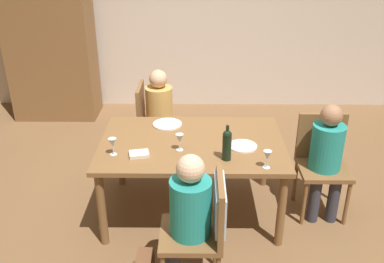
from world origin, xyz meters
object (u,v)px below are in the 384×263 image
object	(u,v)px
person_man_bearded	(327,154)
wine_glass_near_left	(180,139)
wine_glass_near_right	(267,156)
dining_table	(192,150)
chair_near	(208,219)
chair_far_left	(152,119)
armoire_cabinet	(50,38)
person_man_guest	(187,214)
dinner_plate_guest_left	(167,124)
chair_right_end	(322,157)
person_woman_host	(162,111)
wine_glass_centre	(113,143)
wine_bottle_tall_green	(227,144)
dinner_plate_host	(243,146)

from	to	relation	value
person_man_bearded	wine_glass_near_left	bearing A→B (deg)	5.74
wine_glass_near_right	dining_table	bearing A→B (deg)	143.14
person_man_bearded	wine_glass_near_left	xyz separation A→B (m)	(-1.29, -0.13, 0.21)
chair_near	dining_table	bearing A→B (deg)	7.69
chair_far_left	armoire_cabinet	bearing A→B (deg)	-133.26
person_man_guest	dinner_plate_guest_left	xyz separation A→B (m)	(-0.21, 1.27, 0.10)
chair_right_end	wine_glass_near_right	distance (m)	0.85
person_man_guest	dinner_plate_guest_left	world-z (taller)	person_man_guest
person_woman_host	dinner_plate_guest_left	size ratio (longest dim) A/B	3.99
person_man_guest	wine_glass_centre	size ratio (longest dim) A/B	7.38
armoire_cabinet	chair_near	xyz separation A→B (m)	(2.03, -3.20, -0.50)
dinner_plate_guest_left	chair_near	bearing A→B (deg)	-74.07
chair_right_end	wine_glass_near_left	world-z (taller)	chair_right_end
person_woman_host	wine_bottle_tall_green	world-z (taller)	person_woman_host
chair_right_end	wine_glass_near_left	bearing A→B (deg)	10.65
person_woman_host	wine_glass_centre	distance (m)	1.21
chair_near	person_man_guest	size ratio (longest dim) A/B	0.84
person_woman_host	wine_glass_centre	size ratio (longest dim) A/B	7.33
chair_far_left	wine_glass_near_left	world-z (taller)	chair_far_left
wine_glass_near_left	wine_glass_centre	size ratio (longest dim) A/B	1.00
wine_glass_near_right	dinner_plate_host	bearing A→B (deg)	113.20
chair_right_end	wine_glass_centre	world-z (taller)	chair_right_end
person_man_guest	dinner_plate_guest_left	distance (m)	1.29
armoire_cabinet	wine_bottle_tall_green	size ratio (longest dim) A/B	7.18
wine_bottle_tall_green	wine_glass_near_right	world-z (taller)	wine_bottle_tall_green
chair_right_end	dinner_plate_host	world-z (taller)	chair_right_end
armoire_cabinet	person_woman_host	xyz separation A→B (m)	(1.57, -1.37, -0.46)
person_man_bearded	wine_bottle_tall_green	bearing A→B (deg)	17.43
dining_table	person_man_bearded	distance (m)	1.19
wine_glass_near_right	armoire_cabinet	bearing A→B (deg)	132.43
chair_near	person_woman_host	xyz separation A→B (m)	(-0.46, 1.83, 0.04)
armoire_cabinet	person_woman_host	bearing A→B (deg)	-41.13
armoire_cabinet	person_man_guest	world-z (taller)	armoire_cabinet
chair_far_left	wine_glass_centre	bearing A→B (deg)	-9.74
armoire_cabinet	person_woman_host	size ratio (longest dim) A/B	1.99
person_man_guest	wine_glass_near_left	size ratio (longest dim) A/B	7.38
person_man_guest	dinner_plate_host	xyz separation A→B (m)	(0.46, 0.83, 0.10)
person_man_guest	wine_glass_centre	xyz separation A→B (m)	(-0.62, 0.68, 0.20)
chair_near	dinner_plate_guest_left	bearing A→B (deg)	15.93
chair_near	wine_glass_near_right	distance (m)	0.71
wine_glass_near_right	wine_bottle_tall_green	bearing A→B (deg)	156.67
wine_glass_centre	dinner_plate_guest_left	bearing A→B (deg)	55.23
wine_glass_near_right	dinner_plate_guest_left	world-z (taller)	wine_glass_near_right
chair_right_end	wine_glass_centre	bearing A→B (deg)	10.10
chair_near	wine_bottle_tall_green	bearing A→B (deg)	-14.63
chair_far_left	person_woman_host	world-z (taller)	person_woman_host
chair_far_left	wine_glass_near_left	distance (m)	1.17
wine_glass_near_right	dinner_plate_guest_left	xyz separation A→B (m)	(-0.83, 0.79, -0.10)
chair_right_end	armoire_cabinet	bearing A→B (deg)	-35.44
person_man_guest	wine_glass_near_left	world-z (taller)	person_man_guest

